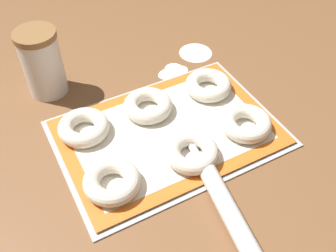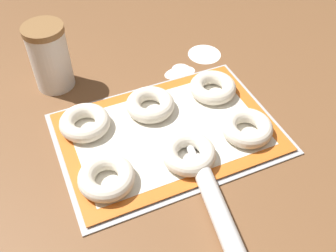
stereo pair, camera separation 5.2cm
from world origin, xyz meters
TOP-DOWN VIEW (x-y plane):
  - ground_plane at (0.00, 0.00)m, footprint 2.80×2.80m
  - baking_tray at (-0.00, 0.01)m, footprint 0.53×0.37m
  - baking_mat at (-0.00, 0.01)m, footprint 0.51×0.35m
  - bagel_front_left at (-0.18, -0.08)m, footprint 0.12×0.12m
  - bagel_front_center at (0.01, -0.09)m, footprint 0.12×0.12m
  - bagel_front_right at (0.17, -0.08)m, footprint 0.12×0.12m
  - bagel_back_left at (-0.18, 0.10)m, footprint 0.12×0.12m
  - bagel_back_center at (-0.01, 0.09)m, footprint 0.12×0.12m
  - bagel_back_right at (0.17, 0.09)m, footprint 0.12×0.12m
  - flour_canister at (-0.21, 0.31)m, footprint 0.11×0.11m
  - rolling_pin at (-0.00, -0.25)m, footprint 0.08×0.38m
  - flour_patch_near at (0.13, 0.21)m, footprint 0.09×0.06m
  - flour_patch_far at (0.24, 0.27)m, footprint 0.10×0.10m
  - flour_patch_side at (0.14, 0.22)m, footprint 0.06×0.07m

SIDE VIEW (x-z plane):
  - ground_plane at x=0.00m, z-range 0.00..0.00m
  - flour_patch_near at x=0.13m, z-range 0.00..0.00m
  - flour_patch_far at x=0.24m, z-range 0.00..0.00m
  - flour_patch_side at x=0.14m, z-range 0.00..0.00m
  - baking_tray at x=0.00m, z-range 0.00..0.01m
  - baking_mat at x=0.00m, z-range 0.01..0.01m
  - rolling_pin at x=0.00m, z-range 0.00..0.04m
  - bagel_front_left at x=-0.18m, z-range 0.01..0.05m
  - bagel_front_center at x=0.01m, z-range 0.01..0.05m
  - bagel_front_right at x=0.17m, z-range 0.01..0.05m
  - bagel_back_left at x=-0.18m, z-range 0.01..0.05m
  - bagel_back_center at x=-0.01m, z-range 0.01..0.05m
  - bagel_back_right at x=0.17m, z-range 0.01..0.05m
  - flour_canister at x=-0.21m, z-range 0.00..0.19m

